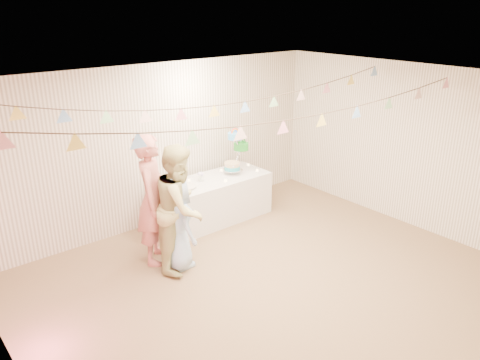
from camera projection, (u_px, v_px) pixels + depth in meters
floor at (267, 281)px, 6.16m from camera, size 6.00×6.00×0.00m
ceiling at (272, 83)px, 5.24m from camera, size 6.00×6.00×0.00m
back_wall at (163, 145)px, 7.50m from camera, size 6.00×6.00×0.00m
front_wall at (474, 276)px, 3.90m from camera, size 6.00×6.00×0.00m
left_wall at (7, 276)px, 3.91m from camera, size 5.00×5.00×0.00m
right_wall at (406, 145)px, 7.49m from camera, size 5.00×5.00×0.00m
table at (213, 200)px, 7.80m from camera, size 1.95×0.78×0.73m
cake_stand at (237, 150)px, 7.90m from camera, size 0.64×0.38×0.72m
cake_bottom at (232, 168)px, 7.86m from camera, size 0.31×0.31×0.15m
cake_middle at (241, 147)px, 8.07m from camera, size 0.27×0.27×0.22m
cake_top_tier at (235, 136)px, 7.75m from camera, size 0.25×0.25×0.19m
platter at (186, 186)px, 7.29m from camera, size 0.31×0.31×0.02m
posy at (201, 175)px, 7.56m from camera, size 0.13×0.13×0.15m
person_adult_a at (153, 199)px, 6.38m from camera, size 0.78×0.80×1.85m
person_adult_b at (180, 207)px, 6.26m from camera, size 1.07×1.06×1.75m
person_child at (177, 223)px, 6.30m from camera, size 0.43×0.65×1.32m
bunting_back at (214, 92)px, 6.12m from camera, size 5.60×1.10×0.40m
bunting_front at (283, 110)px, 5.19m from camera, size 5.60×0.90×0.36m
tealight_0 at (176, 193)px, 7.08m from camera, size 0.04×0.04×0.03m
tealight_1 at (189, 180)px, 7.58m from camera, size 0.04×0.04×0.03m
tealight_2 at (226, 180)px, 7.56m from camera, size 0.04×0.04×0.03m
tealight_3 at (221, 170)px, 8.03m from camera, size 0.04×0.04×0.03m
tealight_4 at (257, 170)px, 8.02m from camera, size 0.04×0.04×0.03m
tealight_5 at (248, 165)px, 8.31m from camera, size 0.04×0.04×0.03m
tealight_6 at (180, 193)px, 7.08m from camera, size 0.04×0.04×0.03m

